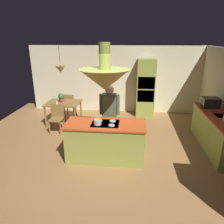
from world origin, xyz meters
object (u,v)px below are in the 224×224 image
(person_at_island, at_px, (109,112))
(chair_by_back_wall, at_px, (69,104))
(microwave_on_counter, at_px, (210,102))
(cup_on_table, at_px, (57,103))
(chair_facing_island, at_px, (57,117))
(cooking_pot_on_cooktop, at_px, (98,122))
(oven_tower, at_px, (146,88))
(dining_table, at_px, (63,105))
(kitchen_island, at_px, (105,141))
(potted_plant_on_table, at_px, (61,97))

(person_at_island, bearing_deg, chair_by_back_wall, 129.37)
(microwave_on_counter, bearing_deg, cup_on_table, 175.40)
(chair_facing_island, distance_m, microwave_on_counter, 4.58)
(cooking_pot_on_cooktop, bearing_deg, oven_tower, 69.52)
(oven_tower, relative_size, microwave_on_counter, 4.60)
(person_at_island, xyz_separation_m, chair_facing_island, (-1.73, 0.74, -0.46))
(dining_table, xyz_separation_m, microwave_on_counter, (4.54, -0.61, 0.40))
(chair_by_back_wall, height_order, cooking_pot_on_cooktop, cooking_pot_on_cooktop)
(kitchen_island, xyz_separation_m, dining_table, (-1.70, 2.10, 0.20))
(dining_table, height_order, person_at_island, person_at_island)
(chair_facing_island, distance_m, cooking_pot_on_cooktop, 2.24)
(cup_on_table, bearing_deg, microwave_on_counter, -4.60)
(chair_facing_island, xyz_separation_m, microwave_on_counter, (4.54, 0.08, 0.56))
(kitchen_island, bearing_deg, chair_facing_island, 140.16)
(kitchen_island, height_order, cooking_pot_on_cooktop, cooking_pot_on_cooktop)
(oven_tower, relative_size, person_at_island, 1.26)
(oven_tower, bearing_deg, chair_facing_island, -146.91)
(chair_by_back_wall, xyz_separation_m, microwave_on_counter, (4.54, -1.29, 0.56))
(chair_by_back_wall, distance_m, cup_on_table, 0.97)
(cooking_pot_on_cooktop, bearing_deg, chair_by_back_wall, 117.88)
(kitchen_island, distance_m, chair_by_back_wall, 3.26)
(kitchen_island, relative_size, potted_plant_on_table, 6.26)
(person_at_island, height_order, chair_by_back_wall, person_at_island)
(potted_plant_on_table, bearing_deg, person_at_island, -39.18)
(kitchen_island, distance_m, microwave_on_counter, 3.26)
(dining_table, xyz_separation_m, chair_by_back_wall, (0.00, 0.68, -0.16))
(potted_plant_on_table, distance_m, cooking_pot_on_cooktop, 2.78)
(dining_table, relative_size, microwave_on_counter, 2.42)
(chair_by_back_wall, bearing_deg, potted_plant_on_table, 84.00)
(oven_tower, xyz_separation_m, chair_facing_island, (-2.80, -1.82, -0.55))
(chair_by_back_wall, bearing_deg, chair_facing_island, 90.00)
(oven_tower, bearing_deg, chair_by_back_wall, -170.64)
(chair_facing_island, distance_m, chair_by_back_wall, 1.36)
(potted_plant_on_table, relative_size, cup_on_table, 3.33)
(dining_table, relative_size, cooking_pot_on_cooktop, 6.17)
(cooking_pot_on_cooktop, bearing_deg, dining_table, 124.63)
(kitchen_island, xyz_separation_m, person_at_island, (0.03, 0.68, 0.50))
(person_at_island, bearing_deg, cooking_pot_on_cooktop, -102.99)
(oven_tower, xyz_separation_m, person_at_island, (-1.07, -2.57, -0.09))
(dining_table, xyz_separation_m, cooking_pot_on_cooktop, (1.54, -2.23, 0.34))
(chair_by_back_wall, bearing_deg, kitchen_island, 121.43)
(dining_table, height_order, potted_plant_on_table, potted_plant_on_table)
(chair_facing_island, height_order, cooking_pot_on_cooktop, cooking_pot_on_cooktop)
(cup_on_table, bearing_deg, oven_tower, 25.06)
(chair_by_back_wall, distance_m, potted_plant_on_table, 0.77)
(dining_table, relative_size, person_at_island, 0.66)
(cooking_pot_on_cooktop, bearing_deg, microwave_on_counter, 28.42)
(oven_tower, bearing_deg, microwave_on_counter, -45.15)
(potted_plant_on_table, xyz_separation_m, cup_on_table, (-0.07, -0.27, -0.12))
(dining_table, bearing_deg, potted_plant_on_table, 149.61)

